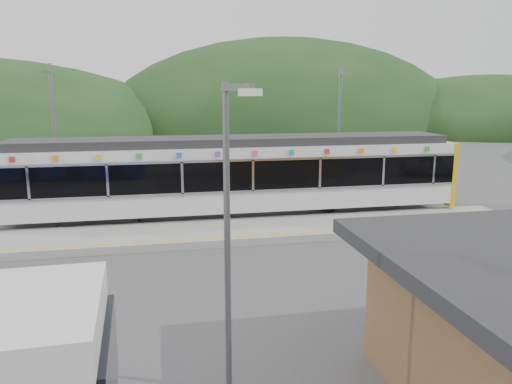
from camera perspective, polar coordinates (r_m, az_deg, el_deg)
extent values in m
plane|color=#4C4C4F|center=(17.30, -2.74, -8.07)|extent=(120.00, 120.00, 0.00)
ellipsoid|color=#1E3D19|center=(72.73, 3.28, 6.98)|extent=(52.00, 39.00, 26.00)
ellipsoid|color=#1E3D19|center=(79.96, 25.13, 6.33)|extent=(44.00, 33.00, 16.00)
cube|color=#9E9E99|center=(20.37, -4.16, -4.60)|extent=(26.00, 3.20, 0.30)
cube|color=yellow|center=(19.09, -3.67, -5.22)|extent=(26.00, 0.10, 0.01)
cube|color=black|center=(22.92, -17.27, -2.87)|extent=(3.20, 2.20, 0.56)
cube|color=black|center=(24.71, 11.59, -1.56)|extent=(3.20, 2.20, 0.56)
cube|color=silver|center=(22.90, -2.30, -0.46)|extent=(20.00, 2.90, 0.92)
cube|color=black|center=(22.68, -2.32, 2.46)|extent=(20.00, 2.96, 1.45)
cube|color=silver|center=(21.35, -1.66, 0.05)|extent=(20.00, 0.05, 0.10)
cube|color=silver|center=(21.12, -1.68, 3.64)|extent=(20.00, 0.05, 0.10)
cube|color=silver|center=(22.55, -2.34, 4.85)|extent=(20.00, 2.90, 0.45)
cube|color=#2D2D30|center=(22.51, -2.35, 5.87)|extent=(19.40, 2.50, 0.36)
cube|color=#E3B90B|center=(26.29, 20.04, 2.31)|extent=(0.24, 2.92, 3.00)
cube|color=silver|center=(21.50, -24.60, 0.91)|extent=(0.10, 0.05, 1.35)
cube|color=silver|center=(21.02, -16.62, 1.26)|extent=(0.10, 0.05, 1.35)
cube|color=silver|center=(20.95, -8.43, 1.59)|extent=(0.10, 0.05, 1.35)
cube|color=silver|center=(21.31, -0.35, 1.88)|extent=(0.10, 0.05, 1.35)
cube|color=silver|center=(22.08, 7.32, 2.13)|extent=(0.10, 0.05, 1.35)
cube|color=silver|center=(23.21, 14.36, 2.32)|extent=(0.10, 0.05, 1.35)
cube|color=silver|center=(24.40, 19.66, 2.44)|extent=(0.10, 0.05, 1.35)
cube|color=red|center=(21.49, -26.10, 3.36)|extent=(0.22, 0.04, 0.22)
cube|color=orange|center=(21.15, -21.91, 3.59)|extent=(0.22, 0.04, 0.22)
cube|color=yellow|center=(20.91, -17.59, 3.80)|extent=(0.22, 0.04, 0.22)
cube|color=green|center=(20.80, -13.20, 4.00)|extent=(0.22, 0.04, 0.22)
cube|color=blue|center=(20.81, -8.78, 4.17)|extent=(0.22, 0.04, 0.22)
cube|color=purple|center=(20.95, -4.40, 4.32)|extent=(0.22, 0.04, 0.22)
cube|color=#E54C8C|center=(21.20, -0.09, 4.44)|extent=(0.22, 0.04, 0.22)
cube|color=#19A5A5|center=(21.57, 4.09, 4.53)|extent=(0.22, 0.04, 0.22)
cube|color=red|center=(22.05, 8.12, 4.60)|extent=(0.22, 0.04, 0.22)
cube|color=orange|center=(22.63, 11.95, 4.65)|extent=(0.22, 0.04, 0.22)
cube|color=yellow|center=(23.31, 15.58, 4.67)|extent=(0.22, 0.04, 0.22)
cube|color=green|center=(24.08, 18.98, 4.67)|extent=(0.22, 0.04, 0.22)
cylinder|color=slate|center=(25.24, -21.94, 5.49)|extent=(0.18, 0.18, 7.00)
cube|color=slate|center=(24.36, -22.84, 12.55)|extent=(0.08, 1.80, 0.08)
cylinder|color=slate|center=(26.55, 9.45, 6.42)|extent=(0.18, 0.18, 7.00)
cube|color=slate|center=(25.72, 10.33, 13.15)|extent=(0.08, 1.80, 0.08)
cylinder|color=slate|center=(9.32, -3.30, -6.15)|extent=(0.12, 0.12, 5.96)
cube|color=slate|center=(8.44, -3.09, 11.86)|extent=(0.42, 0.98, 0.12)
cube|color=silver|center=(8.00, -2.60, 11.32)|extent=(0.39, 0.28, 0.12)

